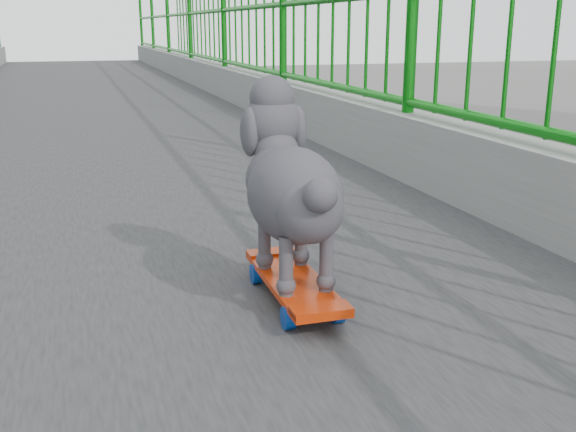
% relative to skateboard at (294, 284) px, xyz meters
% --- Properties ---
extents(railing, '(3.00, 24.00, 1.42)m').
position_rel_skateboard_xyz_m(railing, '(-0.39, 1.34, 0.16)').
color(railing, gray).
rests_on(railing, footbridge).
extents(skateboard, '(0.16, 0.49, 0.06)m').
position_rel_skateboard_xyz_m(skateboard, '(0.00, 0.00, 0.00)').
color(skateboard, red).
rests_on(skateboard, footbridge).
extents(poodle, '(0.23, 0.56, 0.46)m').
position_rel_skateboard_xyz_m(poodle, '(0.00, 0.03, 0.26)').
color(poodle, '#323036').
rests_on(poodle, skateboard).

